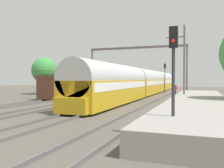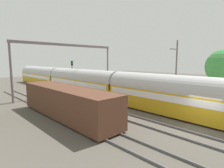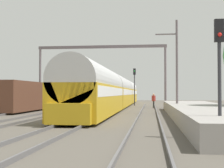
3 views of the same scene
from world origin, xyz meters
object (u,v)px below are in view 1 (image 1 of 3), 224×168
Objects in this scene: passenger_train at (148,82)px; catenary_gantry at (136,58)px; person_crossing at (175,89)px; railway_signal_near at (173,66)px; railway_signal_far at (165,74)px; freight_car at (75,86)px.

catenary_gantry reaches higher than passenger_train.
railway_signal_near reaches higher than person_crossing.
railway_signal_far is 7.30m from catenary_gantry.
railway_signal_near reaches higher than freight_car.
person_crossing is 8.86m from railway_signal_far.
catenary_gantry is (-6.58, 2.53, 4.88)m from person_crossing.
railway_signal_near reaches higher than passenger_train.
railway_signal_far is (1.92, 5.98, 1.40)m from passenger_train.
passenger_train reaches higher than freight_car.
passenger_train is 5.13m from person_crossing.
passenger_train is 6.43m from railway_signal_far.
person_crossing is 0.37× the size of railway_signal_near.
railway_signal_far reaches higher than person_crossing.
passenger_train is 10.48× the size of railway_signal_near.
person_crossing is 0.10× the size of catenary_gantry.
catenary_gantry is (6.06, 9.78, 4.43)m from freight_car.
person_crossing is 0.33× the size of railway_signal_far.
person_crossing is 8.57m from catenary_gantry.
railway_signal_far is (10.00, 15.37, 1.90)m from freight_car.
catenary_gantry is (-8.94, 28.29, 2.88)m from railway_signal_near.
railway_signal_far is 0.32× the size of catenary_gantry.
passenger_train is at bearing -107.78° from railway_signal_far.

